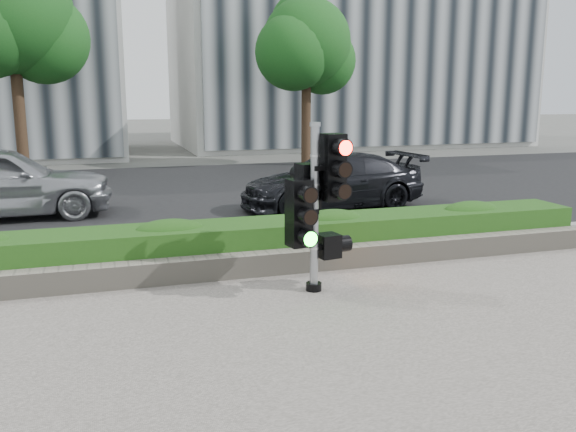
# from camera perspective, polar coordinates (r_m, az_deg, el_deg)

# --- Properties ---
(ground) EXTENTS (120.00, 120.00, 0.00)m
(ground) POSITION_cam_1_polar(r_m,az_deg,el_deg) (7.66, 0.52, -9.68)
(ground) COLOR #51514C
(ground) RESTS_ON ground
(sidewalk) EXTENTS (16.00, 11.00, 0.03)m
(sidewalk) POSITION_cam_1_polar(r_m,az_deg,el_deg) (5.56, 8.88, -18.34)
(sidewalk) COLOR #9E9389
(sidewalk) RESTS_ON ground
(road) EXTENTS (60.00, 13.00, 0.02)m
(road) POSITION_cam_1_polar(r_m,az_deg,el_deg) (17.16, -9.79, 2.06)
(road) COLOR black
(road) RESTS_ON ground
(curb) EXTENTS (60.00, 0.25, 0.12)m
(curb) POSITION_cam_1_polar(r_m,az_deg,el_deg) (10.54, -4.75, -3.44)
(curb) COLOR gray
(curb) RESTS_ON ground
(stone_wall) EXTENTS (12.00, 0.32, 0.34)m
(stone_wall) POSITION_cam_1_polar(r_m,az_deg,el_deg) (9.33, -3.07, -4.50)
(stone_wall) COLOR gray
(stone_wall) RESTS_ON sidewalk
(hedge) EXTENTS (12.00, 1.00, 0.68)m
(hedge) POSITION_cam_1_polar(r_m,az_deg,el_deg) (9.90, -4.02, -2.56)
(hedge) COLOR #3C7A25
(hedge) RESTS_ON sidewalk
(building_right) EXTENTS (18.00, 10.00, 12.00)m
(building_right) POSITION_cam_1_polar(r_m,az_deg,el_deg) (34.58, 5.39, 16.78)
(building_right) COLOR #B7B7B2
(building_right) RESTS_ON ground
(tree_left) EXTENTS (4.61, 4.03, 7.34)m
(tree_left) POSITION_cam_1_polar(r_m,az_deg,el_deg) (21.60, -24.50, 16.54)
(tree_left) COLOR black
(tree_left) RESTS_ON ground
(tree_right) EXTENTS (4.10, 3.58, 6.53)m
(tree_right) POSITION_cam_1_polar(r_m,az_deg,el_deg) (23.70, 1.66, 15.61)
(tree_right) COLOR black
(tree_right) RESTS_ON ground
(traffic_signal) EXTENTS (0.84, 0.67, 2.35)m
(traffic_signal) POSITION_cam_1_polar(r_m,az_deg,el_deg) (8.38, 2.57, 1.59)
(traffic_signal) COLOR black
(traffic_signal) RESTS_ON sidewalk
(car_dark) EXTENTS (4.67, 2.27, 1.31)m
(car_dark) POSITION_cam_1_polar(r_m,az_deg,el_deg) (14.70, 4.16, 3.26)
(car_dark) COLOR black
(car_dark) RESTS_ON road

